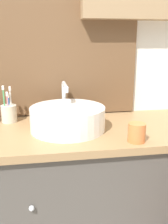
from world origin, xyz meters
name	(u,v)px	position (x,y,z in m)	size (l,w,h in m)	color
wall_back	(87,43)	(0.01, 0.62, 1.30)	(3.20, 0.18, 2.50)	silver
vanity_counter	(93,201)	(0.00, 0.32, 0.44)	(1.41, 0.56, 0.88)	#4C4742
sink_basin	(68,118)	(-0.14, 0.32, 0.94)	(0.37, 0.42, 0.21)	white
toothbrush_holder	(9,113)	(-0.44, 0.49, 0.93)	(0.08, 0.08, 0.20)	beige
drinking_cup	(137,133)	(0.15, 0.11, 0.92)	(0.08, 0.08, 0.08)	orange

